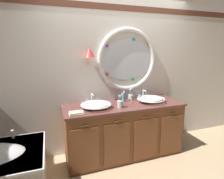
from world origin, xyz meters
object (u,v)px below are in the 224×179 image
at_px(sink_basin_right, 151,99).
at_px(toothbrush_holder_left, 120,104).
at_px(soap_dispenser, 124,97).
at_px(toothbrush_holder_right, 131,97).
at_px(folded_hand_towel, 77,113).
at_px(sink_basin_left, 96,105).

relative_size(sink_basin_right, toothbrush_holder_left, 2.12).
distance_m(toothbrush_holder_left, soap_dispenser, 0.34).
height_order(toothbrush_holder_right, folded_hand_towel, toothbrush_holder_right).
xyz_separation_m(sink_basin_right, folded_hand_towel, (-1.23, -0.18, -0.03)).
relative_size(toothbrush_holder_left, toothbrush_holder_right, 1.02).
height_order(sink_basin_left, sink_basin_right, same).
relative_size(sink_basin_right, folded_hand_towel, 2.30).
xyz_separation_m(sink_basin_right, toothbrush_holder_left, (-0.58, -0.10, 0.01)).
distance_m(toothbrush_holder_right, folded_hand_towel, 1.05).
xyz_separation_m(sink_basin_left, toothbrush_holder_left, (0.34, -0.10, 0.01)).
relative_size(sink_basin_right, soap_dispenser, 2.62).
bearing_deg(sink_basin_right, toothbrush_holder_right, 139.16).
height_order(sink_basin_left, toothbrush_holder_right, toothbrush_holder_right).
xyz_separation_m(sink_basin_right, soap_dispenser, (-0.40, 0.18, 0.02)).
height_order(sink_basin_right, toothbrush_holder_left, toothbrush_holder_left).
distance_m(soap_dispenser, folded_hand_towel, 0.90).
distance_m(sink_basin_left, folded_hand_towel, 0.36).
bearing_deg(sink_basin_left, soap_dispenser, 19.67).
bearing_deg(sink_basin_right, sink_basin_left, -180.00).
relative_size(sink_basin_left, toothbrush_holder_left, 2.12).
bearing_deg(toothbrush_holder_left, sink_basin_left, 163.33).
bearing_deg(sink_basin_right, soap_dispenser, 155.13).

